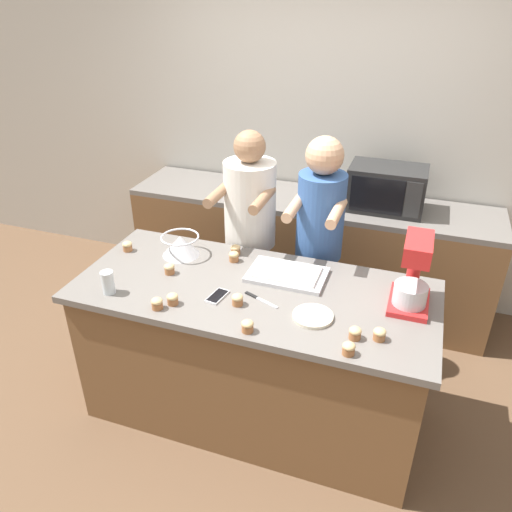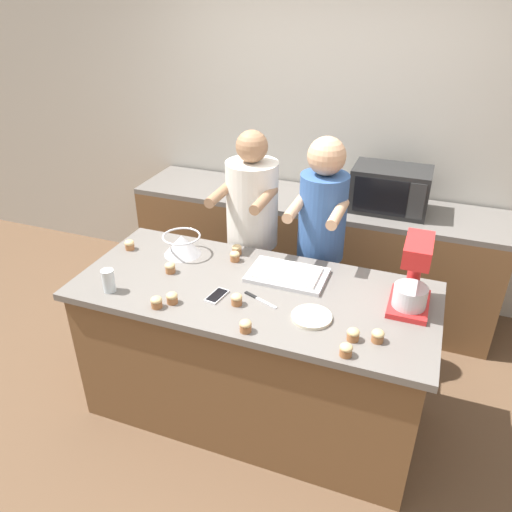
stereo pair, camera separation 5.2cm
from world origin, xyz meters
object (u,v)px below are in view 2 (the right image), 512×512
(mixing_bowl, at_px, (182,244))
(cupcake_8, at_px, (170,268))
(person_left, at_px, (252,243))
(stand_mixer, at_px, (413,278))
(cupcake_4, at_px, (130,245))
(cupcake_1, at_px, (237,299))
(person_right, at_px, (320,251))
(cupcake_10, at_px, (156,302))
(cupcake_3, at_px, (172,298))
(cupcake_6, at_px, (237,249))
(cupcake_7, at_px, (353,334))
(cupcake_5, at_px, (246,326))
(baking_tray, at_px, (287,274))
(knife, at_px, (258,299))
(cell_phone, at_px, (217,296))
(cupcake_2, at_px, (235,256))
(cupcake_0, at_px, (378,336))
(cupcake_9, at_px, (346,350))
(small_plate, at_px, (312,317))
(drinking_glass, at_px, (109,281))
(microwave_oven, at_px, (390,189))

(mixing_bowl, xyz_separation_m, cupcake_8, (0.04, -0.22, -0.04))
(person_left, xyz_separation_m, stand_mixer, (1.06, -0.49, 0.24))
(cupcake_4, xyz_separation_m, cupcake_8, (0.38, -0.16, 0.00))
(stand_mixer, relative_size, cupcake_8, 6.21)
(mixing_bowl, relative_size, cupcake_1, 3.72)
(person_right, distance_m, cupcake_10, 1.14)
(cupcake_3, bearing_deg, cupcake_6, 79.35)
(person_right, xyz_separation_m, cupcake_7, (0.37, -0.86, 0.07))
(cupcake_5, bearing_deg, baking_tray, 85.92)
(knife, height_order, cupcake_6, cupcake_6)
(mixing_bowl, height_order, cupcake_3, mixing_bowl)
(baking_tray, distance_m, cell_phone, 0.44)
(cupcake_8, bearing_deg, cupcake_4, 157.17)
(cupcake_2, bearing_deg, cupcake_3, -104.41)
(mixing_bowl, height_order, cupcake_5, mixing_bowl)
(person_right, relative_size, cupcake_6, 25.42)
(cupcake_0, bearing_deg, person_right, 120.13)
(person_right, bearing_deg, cupcake_0, -59.87)
(cupcake_6, bearing_deg, cupcake_0, -30.35)
(cupcake_0, distance_m, cupcake_3, 1.05)
(person_left, xyz_separation_m, cupcake_5, (0.34, -0.98, 0.10))
(cell_phone, xyz_separation_m, cupcake_9, (0.74, -0.23, 0.03))
(cupcake_8, bearing_deg, cupcake_9, -18.30)
(small_plate, distance_m, cupcake_3, 0.73)
(cupcake_2, xyz_separation_m, cupcake_9, (0.80, -0.62, 0.00))
(baking_tray, height_order, cupcake_7, cupcake_7)
(drinking_glass, distance_m, cupcake_10, 0.32)
(microwave_oven, distance_m, cupcake_10, 1.90)
(drinking_glass, bearing_deg, cupcake_2, 46.80)
(person_left, relative_size, cell_phone, 10.41)
(small_plate, distance_m, cupcake_7, 0.25)
(cell_phone, xyz_separation_m, cupcake_3, (-0.19, -0.14, 0.03))
(person_right, relative_size, cupcake_1, 25.42)
(cupcake_7, xyz_separation_m, cupcake_9, (-0.01, -0.12, 0.00))
(knife, bearing_deg, cupcake_5, -82.47)
(person_left, height_order, mixing_bowl, person_left)
(drinking_glass, bearing_deg, mixing_bowl, 71.14)
(person_left, relative_size, cupcake_1, 25.30)
(microwave_oven, distance_m, cupcake_9, 1.67)
(cupcake_3, xyz_separation_m, cupcake_6, (0.11, 0.61, 0.00))
(cupcake_0, bearing_deg, cupcake_2, 153.01)
(cell_phone, height_order, cupcake_1, cupcake_1)
(small_plate, relative_size, cupcake_7, 3.26)
(knife, bearing_deg, cupcake_3, -155.36)
(cupcake_1, bearing_deg, cupcake_8, 161.25)
(cell_phone, distance_m, cupcake_6, 0.48)
(baking_tray, height_order, cupcake_9, cupcake_9)
(cupcake_0, xyz_separation_m, cupcake_6, (-0.94, 0.55, 0.00))
(person_right, distance_m, stand_mixer, 0.80)
(cupcake_4, bearing_deg, cupcake_8, -22.83)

